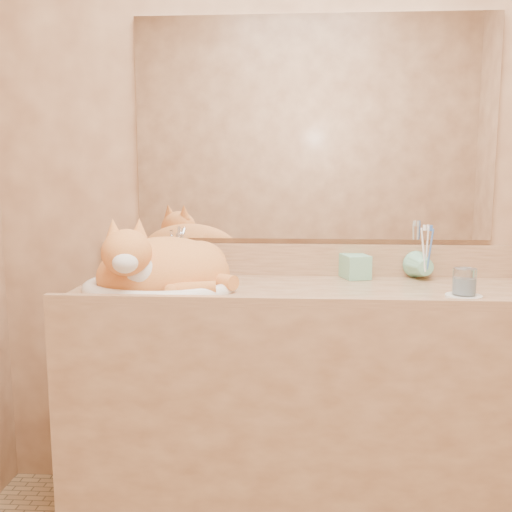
# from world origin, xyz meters

# --- Properties ---
(wall_back) EXTENTS (2.40, 0.02, 2.50)m
(wall_back) POSITION_xyz_m (0.00, 1.00, 1.25)
(wall_back) COLOR #8C5E3F
(wall_back) RESTS_ON ground
(vanity_counter) EXTENTS (1.60, 0.55, 0.85)m
(vanity_counter) POSITION_xyz_m (0.00, 0.72, 0.42)
(vanity_counter) COLOR brown
(vanity_counter) RESTS_ON floor
(mirror) EXTENTS (1.30, 0.02, 0.80)m
(mirror) POSITION_xyz_m (0.00, 0.99, 1.39)
(mirror) COLOR white
(mirror) RESTS_ON wall_back
(sink_basin) EXTENTS (0.51, 0.43, 0.16)m
(sink_basin) POSITION_xyz_m (-0.51, 0.70, 0.93)
(sink_basin) COLOR white
(sink_basin) RESTS_ON vanity_counter
(faucet) EXTENTS (0.07, 0.12, 0.16)m
(faucet) POSITION_xyz_m (-0.51, 0.90, 0.93)
(faucet) COLOR white
(faucet) RESTS_ON vanity_counter
(cat) EXTENTS (0.55, 0.50, 0.25)m
(cat) POSITION_xyz_m (-0.51, 0.70, 0.93)
(cat) COLOR orange
(cat) RESTS_ON sink_basin
(soap_dispenser) EXTENTS (0.11, 0.11, 0.20)m
(soap_dispenser) POSITION_xyz_m (0.17, 0.89, 0.95)
(soap_dispenser) COLOR #7DC9A3
(soap_dispenser) RESTS_ON vanity_counter
(toothbrush_cup) EXTENTS (0.12, 0.12, 0.09)m
(toothbrush_cup) POSITION_xyz_m (0.40, 0.89, 0.90)
(toothbrush_cup) COLOR #7DC9A3
(toothbrush_cup) RESTS_ON vanity_counter
(toothbrushes) EXTENTS (0.03, 0.03, 0.20)m
(toothbrushes) POSITION_xyz_m (0.40, 0.89, 0.97)
(toothbrushes) COLOR white
(toothbrushes) RESTS_ON toothbrush_cup
(saucer) EXTENTS (0.11, 0.11, 0.01)m
(saucer) POSITION_xyz_m (0.46, 0.62, 0.85)
(saucer) COLOR white
(saucer) RESTS_ON vanity_counter
(water_glass) EXTENTS (0.07, 0.07, 0.08)m
(water_glass) POSITION_xyz_m (0.46, 0.62, 0.90)
(water_glass) COLOR silver
(water_glass) RESTS_ON saucer
(lotion_bottle) EXTENTS (0.05, 0.05, 0.12)m
(lotion_bottle) POSITION_xyz_m (-0.65, 0.86, 0.91)
(lotion_bottle) COLOR white
(lotion_bottle) RESTS_ON vanity_counter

